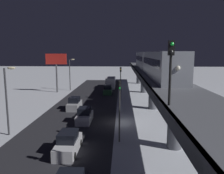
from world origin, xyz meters
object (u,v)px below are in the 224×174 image
at_px(traffic_light_near, 120,102).
at_px(commercial_billboard, 56,63).
at_px(subway_train, 151,61).
at_px(sedan_white, 68,144).
at_px(sedan_white_2, 84,116).
at_px(sedan_green, 108,90).
at_px(traffic_light_mid, 121,79).
at_px(box_truck, 111,82).
at_px(rail_signal, 171,62).
at_px(sedan_silver, 74,104).

distance_m(traffic_light_near, commercial_billboard, 32.38).
bearing_deg(subway_train, traffic_light_near, 72.62).
relative_size(subway_train, commercial_billboard, 4.14).
distance_m(sedan_white, commercial_billboard, 33.42).
distance_m(sedan_white_2, sedan_green, 20.72).
bearing_deg(sedan_white, traffic_light_mid, 78.50).
bearing_deg(box_truck, subway_train, 112.68).
bearing_deg(box_truck, rail_signal, 97.58).
xyz_separation_m(traffic_light_near, commercial_billboard, (14.82, -28.67, 2.63)).
bearing_deg(box_truck, sedan_green, 88.74).
height_order(subway_train, sedan_green, subway_train).
distance_m(rail_signal, box_truck, 45.27).
height_order(subway_train, traffic_light_mid, subway_train).
bearing_deg(commercial_billboard, rail_signal, 116.10).
bearing_deg(commercial_billboard, sedan_silver, 115.49).
relative_size(sedan_green, traffic_light_mid, 0.67).
relative_size(rail_signal, sedan_green, 0.94).
bearing_deg(sedan_white_2, sedan_green, 85.02).
xyz_separation_m(subway_train, traffic_light_near, (5.32, 17.00, -3.44)).
xyz_separation_m(subway_train, sedan_white, (10.02, 19.61, -6.85)).
relative_size(sedan_white, traffic_light_mid, 0.72).
height_order(sedan_white, traffic_light_mid, traffic_light_mid).
relative_size(sedan_silver, traffic_light_near, 0.68).
bearing_deg(traffic_light_mid, sedan_white_2, 71.48).
distance_m(box_truck, traffic_light_near, 36.41).
relative_size(traffic_light_mid, commercial_billboard, 0.72).
bearing_deg(subway_train, rail_signal, 85.15).
bearing_deg(sedan_green, commercial_billboard, 172.48).
distance_m(sedan_silver, traffic_light_mid, 10.92).
xyz_separation_m(box_truck, commercial_billboard, (12.12, 7.53, 5.48)).
xyz_separation_m(subway_train, box_truck, (8.02, -19.19, -6.29)).
distance_m(subway_train, traffic_light_near, 18.14).
xyz_separation_m(rail_signal, commercial_billboard, (18.02, -36.77, -1.75)).
relative_size(subway_train, box_truck, 4.98).
bearing_deg(traffic_light_mid, sedan_silver, 43.73).
distance_m(subway_train, sedan_silver, 14.99).
relative_size(box_truck, traffic_light_mid, 1.16).
relative_size(sedan_white_2, traffic_light_near, 0.64).
bearing_deg(sedan_green, traffic_light_mid, -66.31).
xyz_separation_m(sedan_silver, traffic_light_mid, (-7.50, -7.18, 3.40)).
xyz_separation_m(sedan_white, box_truck, (-2.00, -38.80, 0.56)).
relative_size(subway_train, traffic_light_near, 5.76).
distance_m(traffic_light_mid, commercial_billboard, 17.13).
xyz_separation_m(sedan_green, box_truck, (-0.20, -9.10, 0.55)).
xyz_separation_m(sedan_white, sedan_white_2, (-0.00, -9.06, 0.01)).
distance_m(sedan_white, sedan_green, 29.76).
relative_size(sedan_white, box_truck, 0.62).
bearing_deg(box_truck, sedan_white_2, 86.15).
xyz_separation_m(sedan_green, traffic_light_mid, (-2.90, 6.61, 3.40)).
height_order(rail_signal, traffic_light_near, rail_signal).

